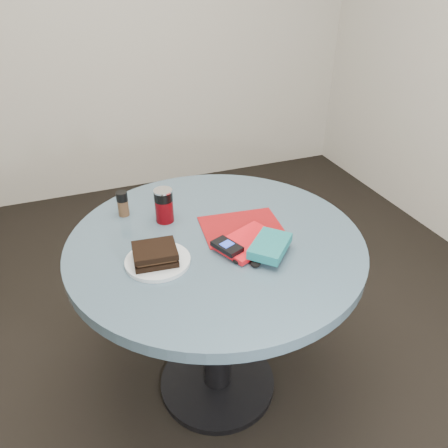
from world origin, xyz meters
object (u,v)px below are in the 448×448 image
object	(u,v)px
magazine	(242,227)
headphones	(247,262)
novel	(270,246)
pepper_grinder	(123,204)
table	(216,276)
sandwich	(155,254)
mp3_player	(227,246)
soda_can	(164,206)
plate	(158,261)
red_book	(248,242)

from	to	relation	value
magazine	headphones	size ratio (longest dim) A/B	3.11
novel	pepper_grinder	bearing A→B (deg)	87.76
table	novel	world-z (taller)	novel
sandwich	pepper_grinder	size ratio (longest dim) A/B	1.51
mp3_player	pepper_grinder	bearing A→B (deg)	126.16
novel	headphones	xyz separation A→B (m)	(-0.09, -0.02, -0.03)
magazine	table	bearing A→B (deg)	-158.39
soda_can	table	bearing A→B (deg)	-52.67
magazine	plate	bearing A→B (deg)	-157.55
pepper_grinder	magazine	xyz separation A→B (m)	(0.37, -0.23, -0.05)
novel	mp3_player	bearing A→B (deg)	110.81
headphones	novel	bearing A→B (deg)	11.92
soda_can	red_book	bearing A→B (deg)	-49.10
table	sandwich	world-z (taller)	sandwich
table	red_book	bearing A→B (deg)	-42.47
plate	novel	bearing A→B (deg)	-14.49
plate	magazine	xyz separation A→B (m)	(0.32, 0.09, -0.00)
mp3_player	sandwich	bearing A→B (deg)	172.28
table	magazine	distance (m)	0.20
sandwich	headphones	distance (m)	0.28
plate	table	bearing A→B (deg)	16.84
mp3_player	headphones	xyz separation A→B (m)	(0.04, -0.07, -0.02)
magazine	novel	xyz separation A→B (m)	(0.02, -0.18, 0.03)
headphones	magazine	bearing A→B (deg)	71.67
table	sandwich	xyz separation A→B (m)	(-0.22, -0.07, 0.20)
sandwich	red_book	world-z (taller)	sandwich
soda_can	mp3_player	world-z (taller)	soda_can
soda_can	headphones	world-z (taller)	soda_can
plate	pepper_grinder	bearing A→B (deg)	98.21
red_book	sandwich	bearing A→B (deg)	154.31
red_book	novel	size ratio (longest dim) A/B	1.32
sandwich	soda_can	bearing A→B (deg)	69.31
sandwich	magazine	size ratio (longest dim) A/B	0.52
plate	soda_can	distance (m)	0.26
plate	soda_can	world-z (taller)	soda_can
novel	plate	bearing A→B (deg)	120.30
magazine	red_book	size ratio (longest dim) A/B	1.34
sandwich	soda_can	world-z (taller)	soda_can
sandwich	headphones	size ratio (longest dim) A/B	1.60
table	sandwich	size ratio (longest dim) A/B	7.04
plate	novel	world-z (taller)	novel
soda_can	red_book	world-z (taller)	soda_can
plate	headphones	size ratio (longest dim) A/B	2.29
magazine	soda_can	bearing A→B (deg)	155.22
mp3_player	magazine	bearing A→B (deg)	50.76
plate	red_book	xyz separation A→B (m)	(0.30, -0.01, 0.01)
soda_can	red_book	distance (m)	0.34
mp3_player	headphones	bearing A→B (deg)	-62.78
table	mp3_player	bearing A→B (deg)	-88.42
soda_can	headphones	xyz separation A→B (m)	(0.17, -0.34, -0.05)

